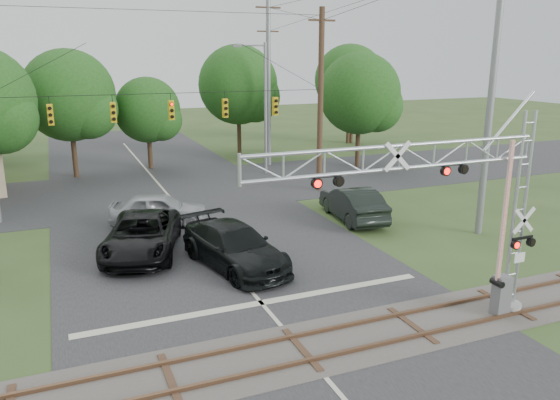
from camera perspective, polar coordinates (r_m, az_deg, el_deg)
name	(u,v)px	position (r m, az deg, el deg)	size (l,w,h in m)	color
ground	(333,387)	(15.61, 5.52, -18.83)	(160.00, 160.00, 0.00)	#324620
road_main	(225,261)	(23.90, -5.79, -6.36)	(14.00, 90.00, 0.02)	#272729
road_cross	(163,190)	(36.96, -12.09, 1.07)	(90.00, 12.00, 0.02)	#272729
railroad_track	(302,350)	(17.11, 2.29, -15.36)	(90.00, 3.20, 0.17)	#44403B
crossing_gantry	(449,201)	(17.63, 17.25, -0.09)	(10.27, 0.89, 6.95)	gray
traffic_signal_span	(187,107)	(32.33, -9.66, 9.53)	(19.34, 0.36, 11.50)	gray
pickup_black	(142,235)	(25.12, -14.24, -3.54)	(2.97, 6.44, 1.79)	black
car_dark	(235,246)	(22.99, -4.77, -4.86)	(2.50, 6.15, 1.78)	black
sedan_silver	(159,209)	(29.16, -12.49, -0.94)	(2.03, 5.03, 1.72)	#999BA0
suv_dark	(353,203)	(29.68, 7.62, -0.35)	(1.91, 5.47, 1.80)	black
streetlight	(263,102)	(40.42, -1.79, 10.20)	(2.54, 0.26, 9.52)	gray
utility_poles	(207,92)	(34.69, -7.62, 11.14)	(26.35, 26.48, 13.66)	#3C281C
treeline	(139,91)	(44.68, -14.53, 10.93)	(49.42, 20.91, 9.83)	#3B2A1B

